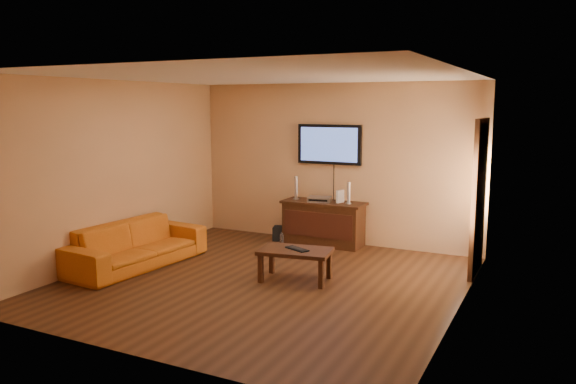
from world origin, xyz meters
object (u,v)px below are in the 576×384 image
Objects in this scene: av_receiver at (320,199)px; game_console at (340,196)px; bottle at (282,239)px; sofa at (136,237)px; subwoofer at (280,233)px; speaker_right at (349,194)px; coffee_table at (295,254)px; media_console at (323,223)px; television at (329,144)px; speaker_left at (296,189)px; keyboard at (297,249)px.

game_console is at bearing -2.45° from av_receiver.
sofa is at bearing -122.49° from bottle.
sofa reaches higher than subwoofer.
coffee_table is at bearing -90.44° from speaker_right.
media_console is 1.33m from television.
sofa is 2.63m from subwoofer.
speaker_left is at bearing -158.52° from television.
coffee_table is 2.05m from speaker_right.
subwoofer is at bearing 122.18° from coffee_table.
sofa is 3.05m from av_receiver.
speaker_right is at bearing 15.13° from bottle.
television reaches higher than speaker_right.
coffee_table is at bearing -74.83° from subwoofer.
game_console is 0.56× the size of keyboard.
television is at bearing -32.10° from sofa.
media_console is at bearing 9.35° from av_receiver.
television reaches higher than game_console.
speaker_left is 0.48m from av_receiver.
game_console is (2.24, 2.41, 0.41)m from sofa.
speaker_left is 1.11× the size of speaker_right.
av_receiver is (-0.06, -0.25, -0.90)m from television.
subwoofer is at bearing -156.72° from game_console.
subwoofer is (-0.73, -0.02, -0.66)m from av_receiver.
game_console is (-0.16, 0.04, -0.06)m from speaker_right.
subwoofer is (-1.24, -0.04, -0.78)m from speaker_right.
av_receiver is at bearing -15.12° from subwoofer.
game_console is 2.06m from keyboard.
sofa is at bearing -126.95° from television.
keyboard is (0.52, -1.96, -0.34)m from av_receiver.
bottle is at bearing 122.81° from keyboard.
media_console is 3.70× the size of keyboard.
game_console is 1.29m from subwoofer.
bottle is at bearing -141.11° from game_console.
speaker_right is (0.44, -0.23, -0.78)m from television.
speaker_left is at bearing 163.21° from av_receiver.
game_console is at bearing 167.22° from speaker_right.
subwoofer is 0.30m from bottle.
bottle is (-0.57, -0.28, -0.68)m from av_receiver.
coffee_table is 0.07m from keyboard.
subwoofer is at bearing 121.77° from bottle.
av_receiver is 2.06m from keyboard.
subwoofer reaches higher than bottle.
speaker_left is 0.97m from speaker_right.
subwoofer is at bearing -160.92° from television.
coffee_table is (0.43, -1.99, -0.00)m from media_console.
speaker_right is 1.46m from subwoofer.
keyboard is at bearing -86.49° from av_receiver.
speaker_left is 1.07× the size of av_receiver.
speaker_left reaches higher than sofa.
game_console is at bearing 5.96° from media_console.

